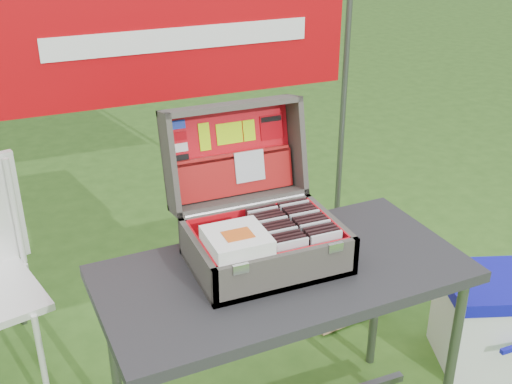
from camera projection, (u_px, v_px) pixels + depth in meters
name	position (u px, v px, depth m)	size (l,w,h in m)	color
table	(282.00, 359.00, 2.29)	(1.22, 0.61, 0.76)	#2C2C2E
table_top	(284.00, 274.00, 2.13)	(1.22, 0.61, 0.04)	#2C2C2E
table_leg_fr	(451.00, 367.00, 2.28)	(0.04, 0.04, 0.72)	#59595B
table_leg_bl	(114.00, 361.00, 2.31)	(0.04, 0.04, 0.72)	#59595B
table_leg_br	(376.00, 293.00, 2.69)	(0.04, 0.04, 0.72)	#59595B
suitcase	(259.00, 194.00, 2.10)	(0.50, 0.51, 0.46)	#59564F
suitcase_base_bottom	(266.00, 261.00, 2.15)	(0.50, 0.35, 0.02)	#59564F
suitcase_base_wall_front	(288.00, 272.00, 1.98)	(0.50, 0.02, 0.13)	#59564F
suitcase_base_wall_back	(247.00, 224.00, 2.26)	(0.50, 0.02, 0.13)	#59564F
suitcase_base_wall_left	(197.00, 261.00, 2.04)	(0.02, 0.35, 0.13)	#59564F
suitcase_base_wall_right	(330.00, 233.00, 2.20)	(0.02, 0.35, 0.13)	#59564F
suitcase_liner_floor	(266.00, 258.00, 2.14)	(0.46, 0.32, 0.01)	red
suitcase_latch_left	(241.00, 269.00, 1.89)	(0.05, 0.01, 0.03)	silver
suitcase_latch_right	(336.00, 247.00, 2.00)	(0.05, 0.01, 0.03)	silver
suitcase_hinge	(246.00, 206.00, 2.24)	(0.02, 0.02, 0.45)	silver
suitcase_lid_back	(229.00, 151.00, 2.31)	(0.50, 0.35, 0.02)	#59564F
suitcase_lid_rim_far	(230.00, 106.00, 2.22)	(0.50, 0.02, 0.13)	#59564F
suitcase_lid_rim_near	(239.00, 199.00, 2.30)	(0.50, 0.02, 0.13)	#59564F
suitcase_lid_rim_left	(169.00, 164.00, 2.17)	(0.02, 0.35, 0.13)	#59564F
suitcase_lid_rim_right	(296.00, 144.00, 2.34)	(0.02, 0.35, 0.13)	#59564F
suitcase_lid_liner	(231.00, 152.00, 2.30)	(0.45, 0.31, 0.01)	red
suitcase_liner_wall_front	(286.00, 267.00, 1.99)	(0.46, 0.01, 0.11)	red
suitcase_liner_wall_back	(249.00, 223.00, 2.25)	(0.46, 0.01, 0.11)	red
suitcase_liner_wall_left	(201.00, 258.00, 2.04)	(0.01, 0.32, 0.11)	red
suitcase_liner_wall_right	(327.00, 231.00, 2.20)	(0.01, 0.32, 0.11)	red
suitcase_lid_pocket	(235.00, 175.00, 2.30)	(0.44, 0.14, 0.03)	#9F1313
suitcase_pocket_edge	(233.00, 156.00, 2.28)	(0.43, 0.02, 0.02)	#9F1313
suitcase_pocket_cd	(249.00, 166.00, 2.30)	(0.11, 0.11, 0.01)	silver
lid_sticker_cc_a	(178.00, 125.00, 2.20)	(0.05, 0.03, 0.00)	#1933B2
lid_sticker_cc_b	(180.00, 136.00, 2.21)	(0.05, 0.03, 0.00)	#A20008
lid_sticker_cc_c	(181.00, 148.00, 2.22)	(0.05, 0.03, 0.00)	white
lid_sticker_cc_d	(182.00, 159.00, 2.23)	(0.05, 0.03, 0.00)	black
lid_card_neon_tall	(205.00, 137.00, 2.24)	(0.04, 0.10, 0.00)	#B0EB05
lid_card_neon_main	(229.00, 133.00, 2.27)	(0.10, 0.08, 0.00)	#B0EB05
lid_card_neon_small	(249.00, 130.00, 2.30)	(0.04, 0.08, 0.00)	#B0EB05
lid_sticker_band	(272.00, 127.00, 2.33)	(0.09, 0.09, 0.00)	#A20008
lid_sticker_band_bar	(271.00, 119.00, 2.32)	(0.08, 0.02, 0.00)	black
cd_left_0	(292.00, 258.00, 2.01)	(0.11, 0.01, 0.13)	silver
cd_left_1	(289.00, 255.00, 2.03)	(0.11, 0.01, 0.13)	black
cd_left_2	(287.00, 252.00, 2.04)	(0.11, 0.01, 0.13)	black
cd_left_3	(284.00, 249.00, 2.06)	(0.11, 0.01, 0.13)	black
cd_left_4	(282.00, 246.00, 2.08)	(0.11, 0.01, 0.13)	silver
cd_left_5	(279.00, 244.00, 2.09)	(0.11, 0.01, 0.13)	black
cd_left_6	(277.00, 241.00, 2.11)	(0.11, 0.01, 0.13)	black
cd_left_7	(274.00, 238.00, 2.13)	(0.11, 0.01, 0.13)	black
cd_left_8	(272.00, 235.00, 2.14)	(0.11, 0.01, 0.13)	silver
cd_left_9	(270.00, 233.00, 2.16)	(0.11, 0.01, 0.13)	black
cd_left_10	(267.00, 230.00, 2.17)	(0.11, 0.01, 0.13)	black
cd_left_11	(265.00, 228.00, 2.19)	(0.11, 0.01, 0.13)	black
cd_left_12	(263.00, 225.00, 2.21)	(0.11, 0.01, 0.13)	silver
cd_left_13	(261.00, 223.00, 2.22)	(0.11, 0.01, 0.13)	black
cd_right_0	(326.00, 251.00, 2.05)	(0.11, 0.01, 0.13)	silver
cd_right_1	(323.00, 248.00, 2.07)	(0.11, 0.01, 0.13)	black
cd_right_2	(320.00, 245.00, 2.09)	(0.11, 0.01, 0.13)	black
cd_right_3	(317.00, 242.00, 2.10)	(0.11, 0.01, 0.13)	black
cd_right_4	(315.00, 239.00, 2.12)	(0.11, 0.01, 0.13)	silver
cd_right_5	(312.00, 237.00, 2.13)	(0.11, 0.01, 0.13)	black
cd_right_6	(309.00, 234.00, 2.15)	(0.11, 0.01, 0.13)	black
cd_right_7	(307.00, 231.00, 2.17)	(0.11, 0.01, 0.13)	black
cd_right_8	(304.00, 229.00, 2.18)	(0.11, 0.01, 0.13)	silver
cd_right_9	(301.00, 226.00, 2.20)	(0.11, 0.01, 0.13)	black
cd_right_10	(299.00, 224.00, 2.22)	(0.11, 0.01, 0.13)	black
cd_right_11	(297.00, 221.00, 2.23)	(0.11, 0.01, 0.13)	black
cd_right_12	(294.00, 219.00, 2.25)	(0.11, 0.01, 0.13)	silver
cd_right_13	(292.00, 216.00, 2.26)	(0.11, 0.01, 0.13)	black
songbook_0	(237.00, 245.00, 1.99)	(0.19, 0.19, 0.01)	white
songbook_1	(237.00, 244.00, 1.99)	(0.19, 0.19, 0.01)	white
songbook_2	(237.00, 243.00, 1.99)	(0.19, 0.19, 0.01)	white
songbook_3	(237.00, 241.00, 1.99)	(0.19, 0.19, 0.01)	white
songbook_4	(237.00, 240.00, 1.98)	(0.19, 0.19, 0.01)	white
songbook_5	(237.00, 238.00, 1.98)	(0.19, 0.19, 0.01)	white
songbook_6	(237.00, 237.00, 1.98)	(0.19, 0.19, 0.01)	white
songbook_7	(237.00, 236.00, 1.98)	(0.19, 0.19, 0.01)	white
songbook_8	(237.00, 234.00, 1.97)	(0.19, 0.19, 0.01)	white
songbook_graphic	(238.00, 234.00, 1.96)	(0.09, 0.07, 0.00)	#D85919
cooler	(495.00, 320.00, 2.77)	(0.48, 0.36, 0.42)	white
cooler_body	(494.00, 325.00, 2.79)	(0.45, 0.34, 0.36)	white
cooler_lid	(502.00, 285.00, 2.69)	(0.48, 0.36, 0.06)	#1010AB
chair_leg_fr	(44.00, 369.00, 2.44)	(0.02, 0.02, 0.50)	silver
chair_leg_br	(34.00, 314.00, 2.75)	(0.02, 0.02, 0.50)	silver
chair_upright_right	(15.00, 212.00, 2.56)	(0.02, 0.02, 0.46)	silver
cardboard_box	(349.00, 279.00, 3.05)	(0.41, 0.06, 0.43)	#A68554
banner_post_right	(343.00, 111.00, 3.31)	(0.03, 0.03, 1.70)	#59595B
banner	(181.00, 38.00, 2.81)	(1.60, 0.01, 0.55)	#A7040A
banner_text	(181.00, 39.00, 2.80)	(1.20, 0.00, 0.10)	white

